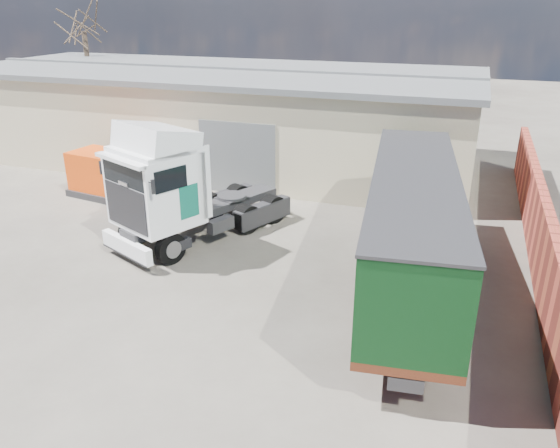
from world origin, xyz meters
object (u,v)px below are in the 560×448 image
(bare_tree, at_px, (82,17))
(orange_skip, at_px, (106,177))
(tractor_unit, at_px, (177,193))
(panel_van, at_px, (144,186))
(box_trailer, at_px, (412,221))

(bare_tree, xyz_separation_m, orange_skip, (10.00, -12.47, -6.97))
(bare_tree, relative_size, tractor_unit, 1.22)
(bare_tree, distance_m, tractor_unit, 23.80)
(tractor_unit, relative_size, panel_van, 1.69)
(tractor_unit, xyz_separation_m, box_trailer, (9.00, -0.92, 0.38))
(panel_van, bearing_deg, bare_tree, 121.77)
(bare_tree, distance_m, panel_van, 19.29)
(tractor_unit, distance_m, panel_van, 5.26)
(tractor_unit, distance_m, orange_skip, 7.47)
(box_trailer, relative_size, panel_van, 2.69)
(tractor_unit, relative_size, box_trailer, 0.63)
(bare_tree, relative_size, box_trailer, 0.77)
(bare_tree, bearing_deg, orange_skip, -51.26)
(box_trailer, height_order, panel_van, box_trailer)
(bare_tree, xyz_separation_m, tractor_unit, (16.26, -16.38, -5.81))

